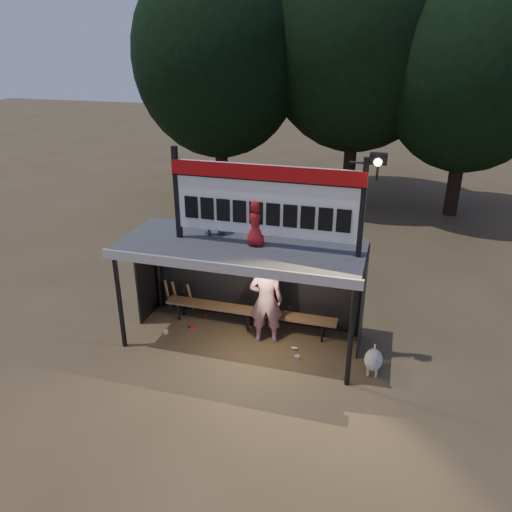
{
  "coord_description": "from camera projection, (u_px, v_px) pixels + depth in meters",
  "views": [
    {
      "loc": [
        2.87,
        -8.94,
        6.13
      ],
      "look_at": [
        0.2,
        0.4,
        1.9
      ],
      "focal_mm": 35.0,
      "sensor_mm": 36.0,
      "label": 1
    }
  ],
  "objects": [
    {
      "name": "tree_mid",
      "position": [
        359.0,
        38.0,
        18.47
      ],
      "size": [
        7.22,
        7.22,
        10.36
      ],
      "color": "#2E2114",
      "rests_on": "ground"
    },
    {
      "name": "dog",
      "position": [
        373.0,
        360.0,
        9.9
      ],
      "size": [
        0.36,
        0.81,
        0.49
      ],
      "color": "white",
      "rests_on": "ground"
    },
    {
      "name": "tree_left",
      "position": [
        219.0,
        57.0,
        18.67
      ],
      "size": [
        6.46,
        6.46,
        9.27
      ],
      "color": "black",
      "rests_on": "ground"
    },
    {
      "name": "scoreboard_assembly",
      "position": [
        268.0,
        198.0,
        9.58
      ],
      "size": [
        4.1,
        0.27,
        1.99
      ],
      "color": "black",
      "rests_on": "dugout_shelter"
    },
    {
      "name": "tree_right",
      "position": [
        473.0,
        69.0,
        16.97
      ],
      "size": [
        6.08,
        6.08,
        8.72
      ],
      "color": "black",
      "rests_on": "ground"
    },
    {
      "name": "ground",
      "position": [
        242.0,
        340.0,
        11.05
      ],
      "size": [
        80.0,
        80.0,
        0.0
      ],
      "primitive_type": "plane",
      "color": "brown",
      "rests_on": "ground"
    },
    {
      "name": "child_b",
      "position": [
        256.0,
        223.0,
        9.86
      ],
      "size": [
        0.48,
        0.33,
        0.95
      ],
      "primitive_type": "imported",
      "rotation": [
        0.0,
        0.0,
        3.19
      ],
      "color": "#B11B1C",
      "rests_on": "dugout_shelter"
    },
    {
      "name": "litter",
      "position": [
        228.0,
        335.0,
        11.19
      ],
      "size": [
        3.18,
        1.29,
        0.08
      ],
      "color": "#AF1E23",
      "rests_on": "ground"
    },
    {
      "name": "bats",
      "position": [
        179.0,
        296.0,
        12.07
      ],
      "size": [
        0.68,
        0.35,
        0.84
      ],
      "color": "#9A7647",
      "rests_on": "ground"
    },
    {
      "name": "child_a",
      "position": [
        211.0,
        208.0,
        10.43
      ],
      "size": [
        0.62,
        0.53,
        1.14
      ],
      "primitive_type": "imported",
      "rotation": [
        0.0,
        0.0,
        3.33
      ],
      "color": "slate",
      "rests_on": "dugout_shelter"
    },
    {
      "name": "dugout_shelter",
      "position": [
        245.0,
        260.0,
        10.53
      ],
      "size": [
        5.1,
        2.08,
        2.32
      ],
      "color": "#404042",
      "rests_on": "ground"
    },
    {
      "name": "player",
      "position": [
        266.0,
        300.0,
        10.67
      ],
      "size": [
        0.81,
        0.62,
        1.99
      ],
      "primitive_type": "imported",
      "rotation": [
        0.0,
        0.0,
        3.36
      ],
      "color": "white",
      "rests_on": "ground"
    },
    {
      "name": "bench",
      "position": [
        249.0,
        311.0,
        11.36
      ],
      "size": [
        4.0,
        0.35,
        0.48
      ],
      "color": "brown",
      "rests_on": "ground"
    }
  ]
}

